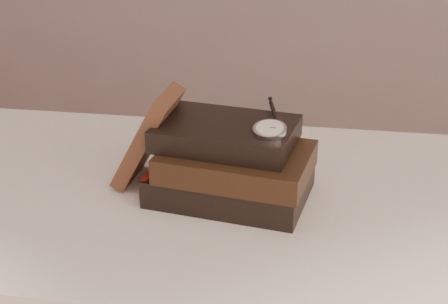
# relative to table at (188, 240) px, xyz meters

# --- Properties ---
(table) EXTENTS (1.00, 0.60, 0.75)m
(table) POSITION_rel_table_xyz_m (0.00, 0.00, 0.00)
(table) COLOR white
(table) RESTS_ON ground
(book_stack) EXTENTS (0.26, 0.20, 0.12)m
(book_stack) POSITION_rel_table_xyz_m (0.07, -0.00, 0.15)
(book_stack) COLOR black
(book_stack) RESTS_ON table
(journal) EXTENTS (0.11, 0.11, 0.16)m
(journal) POSITION_rel_table_xyz_m (-0.07, 0.02, 0.17)
(journal) COLOR #3D2217
(journal) RESTS_ON table
(pocket_watch) EXTENTS (0.06, 0.15, 0.02)m
(pocket_watch) POSITION_rel_table_xyz_m (0.13, -0.02, 0.22)
(pocket_watch) COLOR silver
(pocket_watch) RESTS_ON book_stack
(eyeglasses) EXTENTS (0.12, 0.13, 0.05)m
(eyeglasses) POSITION_rel_table_xyz_m (0.00, 0.09, 0.16)
(eyeglasses) COLOR silver
(eyeglasses) RESTS_ON book_stack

